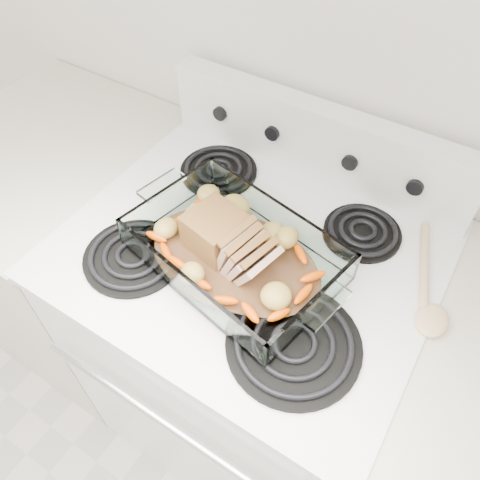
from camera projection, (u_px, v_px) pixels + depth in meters
The scene contains 6 objects.
electric_range at pixel (248, 345), 1.35m from camera, with size 0.78×0.70×1.12m.
counter_left at pixel (82, 253), 1.59m from camera, with size 0.58×0.68×0.93m.
baking_dish at pixel (235, 255), 0.95m from camera, with size 0.41×0.27×0.08m.
pork_roast at pixel (223, 240), 0.94m from camera, with size 0.20×0.11×0.09m.
roast_vegetables at pixel (242, 241), 0.97m from camera, with size 0.35×0.19×0.04m.
wooden_spoon at pixel (428, 295), 0.91m from camera, with size 0.13×0.27×0.02m.
Camera 1 is at (0.32, 1.10, 1.71)m, focal length 35.00 mm.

